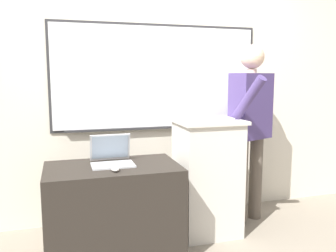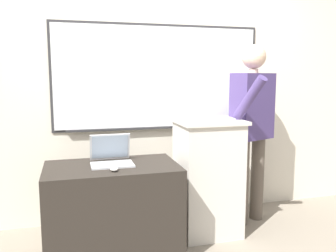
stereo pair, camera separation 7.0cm
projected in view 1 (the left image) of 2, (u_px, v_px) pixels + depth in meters
The scene contains 7 objects.
back_wall at pixel (157, 74), 3.59m from camera, with size 6.40×0.17×2.92m.
lectern_podium at pixel (207, 176), 3.25m from camera, with size 0.57×0.53×1.06m.
side_desk at pixel (114, 211), 2.82m from camera, with size 1.04×0.62×0.75m.
person_presenter at pixel (251, 121), 3.44m from camera, with size 0.59×0.66×1.73m.
laptop at pixel (111, 155), 2.83m from camera, with size 0.33×0.29×0.23m.
wireless_keyboard at pixel (210, 119), 3.11m from camera, with size 0.41×0.14×0.02m.
computer_mouse_by_laptop at pixel (115, 169), 2.61m from camera, with size 0.06×0.10×0.03m.
Camera 1 is at (-0.94, -2.37, 1.44)m, focal length 38.00 mm.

